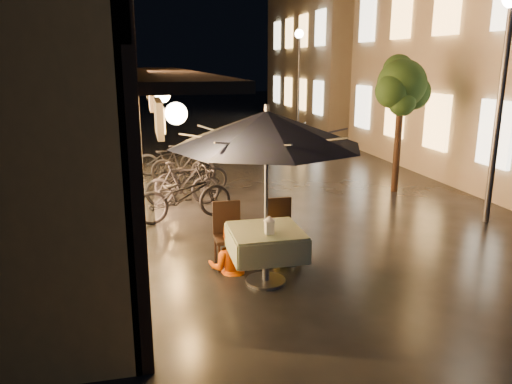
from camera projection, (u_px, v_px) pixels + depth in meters
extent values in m
plane|color=black|center=(394.00, 279.00, 7.07)|extent=(90.00, 90.00, 0.00)
cube|color=black|center=(131.00, 44.00, 9.25)|extent=(0.12, 11.00, 0.35)
cube|color=black|center=(163.00, 74.00, 9.51)|extent=(1.20, 10.50, 0.12)
cube|color=#FFBB61|center=(139.00, 188.00, 6.44)|extent=(0.10, 2.20, 2.40)
cube|color=#FFBB61|center=(139.00, 145.00, 9.74)|extent=(0.10, 2.20, 2.40)
cube|color=#FFBB61|center=(138.00, 124.00, 13.04)|extent=(0.10, 2.20, 2.40)
cube|color=#FFBB61|center=(496.00, 134.00, 10.57)|extent=(0.10, 1.00, 1.40)
cube|color=#FFBB61|center=(437.00, 122.00, 12.64)|extent=(0.10, 1.00, 1.40)
cube|color=#FFBB61|center=(448.00, 5.00, 11.93)|extent=(0.10, 1.00, 1.40)
cube|color=#FFBB61|center=(395.00, 113.00, 14.71)|extent=(0.10, 1.00, 1.40)
cube|color=#FFBB61|center=(402.00, 13.00, 14.00)|extent=(0.10, 1.00, 1.40)
cube|color=#FFBB61|center=(363.00, 107.00, 16.79)|extent=(0.10, 1.00, 1.40)
cube|color=#FFBB61|center=(367.00, 19.00, 16.07)|extent=(0.10, 1.00, 1.40)
cube|color=#AAA187|center=(361.00, 51.00, 24.78)|extent=(7.00, 10.00, 7.00)
cube|color=#FFBB61|center=(318.00, 98.00, 20.93)|extent=(0.10, 1.00, 1.40)
cube|color=#FFBB61|center=(320.00, 28.00, 20.22)|extent=(0.10, 1.00, 1.40)
cube|color=#FFBB61|center=(302.00, 94.00, 23.01)|extent=(0.10, 1.00, 1.40)
cube|color=#FFBB61|center=(303.00, 31.00, 22.29)|extent=(0.10, 1.00, 1.40)
cube|color=#FFBB61|center=(288.00, 92.00, 25.08)|extent=(0.10, 1.00, 1.40)
cube|color=#FFBB61|center=(289.00, 33.00, 24.37)|extent=(0.10, 1.00, 1.40)
cube|color=#FFBB61|center=(277.00, 89.00, 27.15)|extent=(0.10, 1.00, 1.40)
cube|color=#FFBB61|center=(277.00, 36.00, 26.44)|extent=(0.10, 1.00, 1.40)
cylinder|color=black|center=(397.00, 145.00, 11.56)|extent=(0.16, 0.16, 2.20)
sphere|color=#1A3215|center=(402.00, 84.00, 11.20)|extent=(1.10, 1.10, 1.10)
sphere|color=#1A3215|center=(413.00, 92.00, 11.42)|extent=(0.80, 0.80, 0.80)
sphere|color=#1A3215|center=(392.00, 91.00, 11.03)|extent=(0.76, 0.76, 0.76)
sphere|color=#1A3215|center=(398.00, 70.00, 11.42)|extent=(0.70, 0.70, 0.70)
sphere|color=#1A3215|center=(402.00, 103.00, 11.04)|extent=(0.60, 0.60, 0.60)
cylinder|color=#59595E|center=(498.00, 117.00, 9.10)|extent=(0.12, 0.12, 4.00)
cylinder|color=#59595E|center=(298.00, 86.00, 20.41)|extent=(0.12, 0.12, 4.00)
sphere|color=#FFE6C3|center=(299.00, 34.00, 19.89)|extent=(0.36, 0.36, 0.36)
cylinder|color=#59595E|center=(266.00, 258.00, 6.88)|extent=(0.10, 0.10, 0.72)
cylinder|color=#59595E|center=(266.00, 281.00, 6.96)|extent=(0.56, 0.56, 0.04)
cube|color=#2B5235|center=(266.00, 231.00, 6.78)|extent=(0.95, 0.95, 0.06)
cube|color=#2B5235|center=(299.00, 240.00, 6.92)|extent=(0.04, 0.95, 0.33)
cube|color=#2B5235|center=(232.00, 246.00, 6.72)|extent=(0.04, 0.95, 0.33)
cube|color=#2B5235|center=(258.00, 232.00, 7.27)|extent=(0.95, 0.04, 0.33)
cube|color=#2B5235|center=(275.00, 255.00, 6.37)|extent=(0.95, 0.04, 0.33)
cylinder|color=#59595E|center=(266.00, 203.00, 6.68)|extent=(0.05, 0.05, 2.30)
cone|color=black|center=(266.00, 129.00, 6.42)|extent=(2.57, 2.57, 0.46)
cylinder|color=#59595E|center=(267.00, 109.00, 6.36)|extent=(0.06, 0.06, 0.12)
cube|color=black|center=(229.00, 238.00, 7.38)|extent=(0.42, 0.42, 0.05)
cube|color=black|center=(227.00, 218.00, 7.50)|extent=(0.42, 0.04, 0.55)
cylinder|color=black|center=(219.00, 259.00, 7.23)|extent=(0.04, 0.04, 0.43)
cylinder|color=black|center=(243.00, 257.00, 7.31)|extent=(0.04, 0.04, 0.43)
cylinder|color=black|center=(215.00, 250.00, 7.57)|extent=(0.04, 0.04, 0.43)
cylinder|color=black|center=(239.00, 248.00, 7.65)|extent=(0.04, 0.04, 0.43)
cube|color=black|center=(281.00, 234.00, 7.56)|extent=(0.42, 0.42, 0.05)
cube|color=black|center=(278.00, 215.00, 7.67)|extent=(0.42, 0.04, 0.55)
cylinder|color=black|center=(272.00, 254.00, 7.41)|extent=(0.04, 0.04, 0.43)
cylinder|color=black|center=(296.00, 252.00, 7.48)|extent=(0.04, 0.04, 0.43)
cylinder|color=black|center=(266.00, 246.00, 7.75)|extent=(0.04, 0.04, 0.43)
cylinder|color=black|center=(289.00, 244.00, 7.82)|extent=(0.04, 0.04, 0.43)
cube|color=white|center=(269.00, 227.00, 6.57)|extent=(0.11, 0.11, 0.18)
cube|color=#FFD88C|center=(269.00, 228.00, 6.58)|extent=(0.07, 0.07, 0.12)
cone|color=white|center=(269.00, 218.00, 6.54)|extent=(0.16, 0.16, 0.07)
imported|color=#D54E00|center=(231.00, 224.00, 7.20)|extent=(0.84, 0.74, 1.43)
imported|color=#FFE300|center=(282.00, 221.00, 7.45)|extent=(0.94, 0.61, 1.36)
imported|color=black|center=(184.00, 195.00, 9.56)|extent=(2.02, 1.08, 1.01)
imported|color=black|center=(183.00, 183.00, 10.58)|extent=(1.60, 0.50, 0.96)
imported|color=black|center=(192.00, 176.00, 11.31)|extent=(1.91, 1.19, 0.95)
imported|color=black|center=(183.00, 165.00, 12.45)|extent=(1.68, 0.78, 0.97)
imported|color=black|center=(169.00, 158.00, 13.44)|extent=(1.78, 0.71, 0.92)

